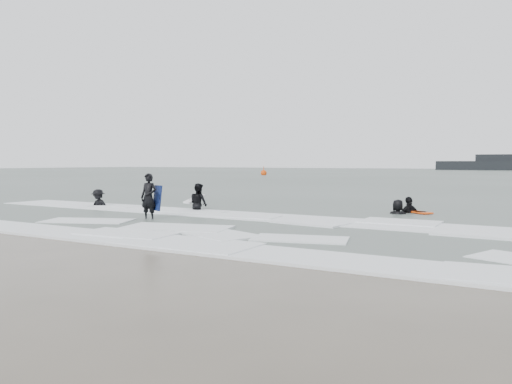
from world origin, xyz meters
The scene contains 11 objects.
ground centered at (0.00, 0.00, 0.00)m, with size 320.00×320.00×0.00m, color brown.
sea centered at (0.00, 80.00, 0.06)m, with size 320.00×320.00×0.00m, color #47544C.
surfer_centre centered at (-3.66, 3.27, 0.00)m, with size 0.66×0.43×1.80m, color black.
surfer_wading centered at (-4.09, 6.91, 0.00)m, with size 0.88×0.69×1.82m, color black.
surfer_breaker centered at (-9.62, 6.17, 0.00)m, with size 1.12×0.64×1.73m, color black.
surfer_right_near centered at (4.17, 10.67, 0.00)m, with size 1.11×0.46×1.89m, color black.
surfer_right_far centered at (3.89, 9.93, 0.00)m, with size 0.89×0.58×1.81m, color black.
surf_foam centered at (0.00, 3.70, 0.04)m, with size 30.03×9.06×0.09m.
bodyboards centered at (-1.03, 7.09, 0.50)m, with size 10.08×7.77×1.25m.
buoy centered at (-31.73, 60.91, 0.42)m, with size 1.00×1.00×1.65m.
vessel_horizon centered at (-3.04, 137.40, 1.58)m, with size 31.31×5.59×4.25m.
Camera 1 is at (9.32, -10.68, 2.19)m, focal length 35.00 mm.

